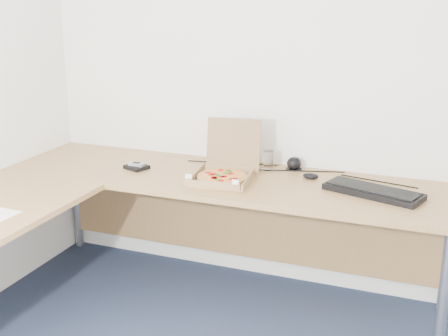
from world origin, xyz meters
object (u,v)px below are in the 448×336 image
at_px(desk, 134,199).
at_px(wallet, 137,167).
at_px(drinking_glass, 268,160).
at_px(keyboard, 373,192).
at_px(pizza_box, 223,174).

relative_size(desk, wallet, 20.24).
height_order(drinking_glass, keyboard, drinking_glass).
bearing_deg(pizza_box, desk, -141.28).
bearing_deg(desk, pizza_box, 46.83).
relative_size(pizza_box, drinking_glass, 3.21).
xyz_separation_m(pizza_box, drinking_glass, (0.17, 0.28, 0.02)).
height_order(desk, pizza_box, pizza_box).
xyz_separation_m(desk, pizza_box, (0.35, 0.37, 0.07)).
distance_m(keyboard, wallet, 1.34).
distance_m(desk, pizza_box, 0.51).
distance_m(desk, drinking_glass, 0.83).
bearing_deg(wallet, keyboard, 23.10).
distance_m(pizza_box, keyboard, 0.80).
xyz_separation_m(desk, wallet, (-0.20, 0.39, 0.04)).
height_order(pizza_box, wallet, pizza_box).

